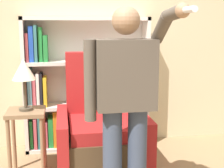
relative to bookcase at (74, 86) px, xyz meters
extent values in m
cube|color=beige|center=(0.31, 0.16, 0.66)|extent=(8.00, 0.06, 2.80)
cube|color=silver|center=(-0.55, -0.02, 0.03)|extent=(0.04, 0.28, 1.53)
cube|color=silver|center=(0.85, -0.02, 0.03)|extent=(0.04, 0.28, 1.53)
cube|color=silver|center=(0.15, 0.11, 0.03)|extent=(1.43, 0.01, 1.53)
cube|color=silver|center=(0.15, -0.02, -0.72)|extent=(1.43, 0.28, 0.04)
cube|color=silver|center=(0.15, -0.02, -0.23)|extent=(1.43, 0.28, 0.04)
cube|color=silver|center=(0.15, -0.02, 0.28)|extent=(1.43, 0.28, 0.04)
cube|color=silver|center=(0.15, -0.02, 0.77)|extent=(1.43, 0.28, 0.04)
cube|color=#238438|center=(-0.50, -0.02, -0.53)|extent=(0.03, 0.19, 0.33)
cube|color=#BC4C56|center=(-0.45, -0.02, -0.52)|extent=(0.04, 0.24, 0.35)
cube|color=#337070|center=(-0.40, -0.02, -0.50)|extent=(0.05, 0.23, 0.40)
cube|color=#BC4C56|center=(-0.34, -0.02, -0.55)|extent=(0.05, 0.19, 0.30)
cube|color=#238438|center=(-0.28, -0.02, -0.52)|extent=(0.05, 0.18, 0.35)
cube|color=orange|center=(-0.23, -0.02, -0.49)|extent=(0.05, 0.21, 0.43)
cube|color=#5B99A8|center=(-0.49, -0.02, 0.01)|extent=(0.04, 0.20, 0.43)
cube|color=#BC4C56|center=(-0.45, -0.02, -0.04)|extent=(0.04, 0.18, 0.33)
cube|color=white|center=(-0.40, -0.02, -0.02)|extent=(0.03, 0.22, 0.38)
cube|color=black|center=(-0.37, -0.02, -0.02)|extent=(0.03, 0.22, 0.38)
cube|color=gold|center=(-0.33, -0.02, -0.04)|extent=(0.04, 0.21, 0.34)
cube|color=#BC4C56|center=(-0.50, -0.02, 0.46)|extent=(0.03, 0.22, 0.31)
cube|color=#1E47B2|center=(-0.45, -0.02, 0.50)|extent=(0.05, 0.21, 0.39)
cube|color=#337070|center=(-0.41, -0.02, 0.50)|extent=(0.03, 0.23, 0.40)
cube|color=#238438|center=(-0.36, -0.02, 0.49)|extent=(0.04, 0.18, 0.38)
cube|color=#238438|center=(-0.31, -0.02, 0.45)|extent=(0.05, 0.23, 0.29)
cube|color=#4C3823|center=(0.24, -0.69, -0.54)|extent=(0.66, 0.77, 0.41)
cube|color=#A31E1E|center=(0.24, -0.73, -0.27)|extent=(0.62, 0.65, 0.12)
cube|color=#A31E1E|center=(0.24, -0.34, -0.05)|extent=(0.66, 0.16, 0.96)
cube|color=#A31E1E|center=(-0.14, -0.69, -0.44)|extent=(0.10, 0.85, 0.60)
cube|color=#A31E1E|center=(0.62, -0.69, -0.44)|extent=(0.10, 0.85, 0.60)
cylinder|color=#384256|center=(0.23, -1.34, -0.33)|extent=(0.15, 0.15, 0.81)
cylinder|color=#384256|center=(0.43, -1.34, -0.33)|extent=(0.15, 0.15, 0.81)
cube|color=#51473D|center=(0.33, -1.34, 0.34)|extent=(0.44, 0.24, 0.52)
sphere|color=#997051|center=(0.33, -1.34, 0.73)|extent=(0.21, 0.21, 0.21)
cylinder|color=#51473D|center=(0.07, -1.34, 0.30)|extent=(0.09, 0.09, 0.60)
cylinder|color=#51473D|center=(0.57, -1.45, 0.68)|extent=(0.09, 0.28, 0.23)
cylinder|color=#51473D|center=(0.57, -1.70, 0.77)|extent=(0.08, 0.27, 0.10)
sphere|color=#997051|center=(0.57, -1.83, 0.78)|extent=(0.09, 0.09, 0.09)
cylinder|color=white|center=(0.57, -1.92, 0.78)|extent=(0.04, 0.15, 0.04)
cube|color=#846647|center=(-0.48, -0.66, -0.10)|extent=(0.35, 0.35, 0.04)
cylinder|color=#846647|center=(-0.63, -0.81, -0.43)|extent=(0.04, 0.04, 0.62)
cylinder|color=#846647|center=(-0.33, -0.81, -0.43)|extent=(0.04, 0.04, 0.62)
cylinder|color=#846647|center=(-0.63, -0.52, -0.43)|extent=(0.04, 0.04, 0.62)
cylinder|color=#846647|center=(-0.33, -0.52, -0.43)|extent=(0.04, 0.04, 0.62)
cylinder|color=#4C4233|center=(-0.48, -0.66, -0.07)|extent=(0.12, 0.12, 0.02)
cylinder|color=#4C4233|center=(-0.48, -0.66, 0.07)|extent=(0.03, 0.03, 0.27)
cone|color=beige|center=(-0.48, -0.66, 0.30)|extent=(0.22, 0.22, 0.19)
camera|label=1|loc=(-0.13, -3.58, 0.69)|focal=50.00mm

